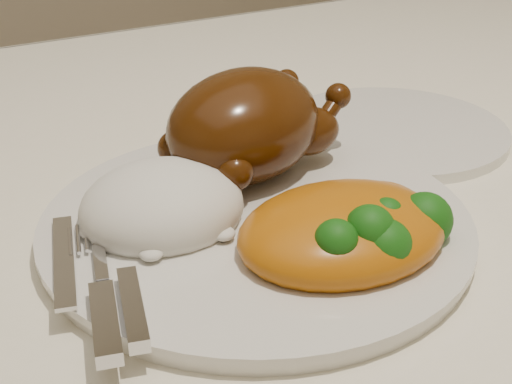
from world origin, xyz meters
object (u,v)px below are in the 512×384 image
dining_table (162,317)px  roast_chicken (248,124)px  dinner_plate (256,224)px  side_plate (392,130)px

dining_table → roast_chicken: 0.18m
dining_table → dinner_plate: bearing=-53.7°
side_plate → roast_chicken: bearing=-172.2°
side_plate → roast_chicken: (-0.17, -0.02, 0.05)m
dinner_plate → roast_chicken: (0.03, 0.07, 0.05)m
dining_table → roast_chicken: roast_chicken is taller
dining_table → roast_chicken: (0.08, -0.00, 0.16)m
dinner_plate → side_plate: bearing=23.9°
dinner_plate → roast_chicken: 0.09m
dinner_plate → side_plate: (0.20, 0.09, -0.00)m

